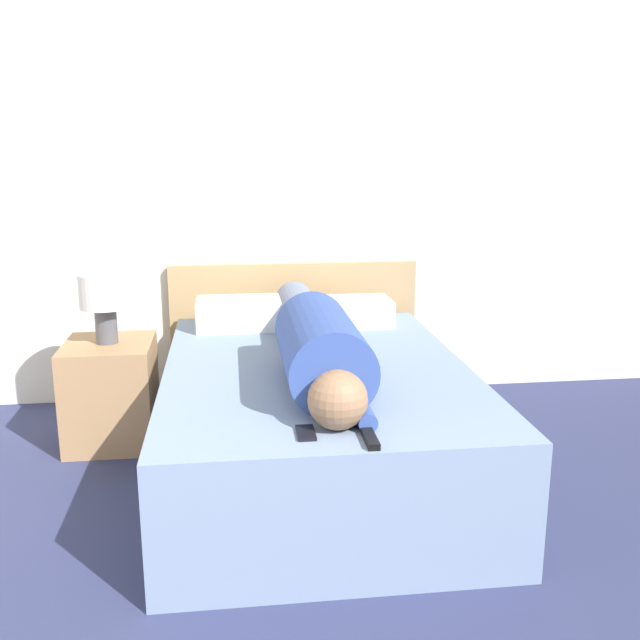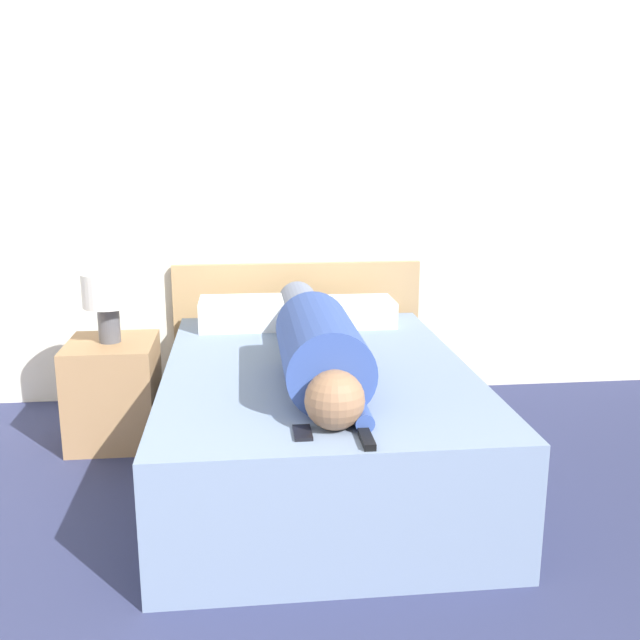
% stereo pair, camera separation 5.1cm
% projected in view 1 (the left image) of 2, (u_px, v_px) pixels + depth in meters
% --- Properties ---
extents(wall_back, '(5.91, 0.06, 2.60)m').
position_uv_depth(wall_back, '(279.00, 185.00, 4.24)').
color(wall_back, silver).
rests_on(wall_back, ground_plane).
extents(bed, '(1.38, 2.00, 0.54)m').
position_uv_depth(bed, '(316.00, 419.00, 3.36)').
color(bed, '#7589A8').
rests_on(bed, ground_plane).
extents(headboard, '(1.50, 0.04, 0.84)m').
position_uv_depth(headboard, '(294.00, 330.00, 4.39)').
color(headboard, tan).
rests_on(headboard, ground_plane).
extents(nightstand, '(0.45, 0.49, 0.54)m').
position_uv_depth(nightstand, '(111.00, 392.00, 3.73)').
color(nightstand, '#A37A51').
rests_on(nightstand, ground_plane).
extents(table_lamp, '(0.25, 0.25, 0.36)m').
position_uv_depth(table_lamp, '(104.00, 297.00, 3.61)').
color(table_lamp, '#4C4C51').
rests_on(table_lamp, nightstand).
extents(person_lying, '(0.34, 1.83, 0.34)m').
position_uv_depth(person_lying, '(316.00, 341.00, 3.15)').
color(person_lying, '#936B4C').
rests_on(person_lying, bed).
extents(pillow_near_headboard, '(0.50, 0.30, 0.16)m').
position_uv_depth(pillow_near_headboard, '(242.00, 313.00, 3.96)').
color(pillow_near_headboard, white).
rests_on(pillow_near_headboard, bed).
extents(pillow_second, '(0.47, 0.30, 0.14)m').
position_uv_depth(pillow_second, '(349.00, 312.00, 4.04)').
color(pillow_second, white).
rests_on(pillow_second, bed).
extents(tv_remote, '(0.04, 0.15, 0.02)m').
position_uv_depth(tv_remote, '(370.00, 439.00, 2.43)').
color(tv_remote, black).
rests_on(tv_remote, bed).
extents(cell_phone, '(0.06, 0.13, 0.01)m').
position_uv_depth(cell_phone, '(306.00, 433.00, 2.50)').
color(cell_phone, black).
rests_on(cell_phone, bed).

